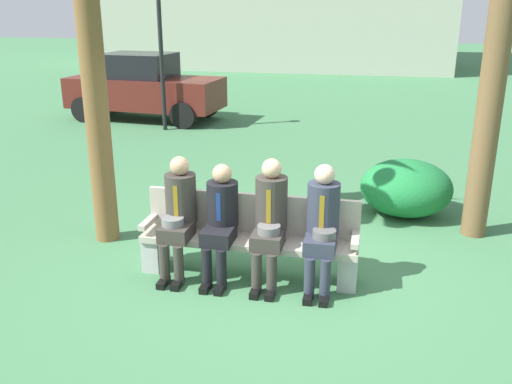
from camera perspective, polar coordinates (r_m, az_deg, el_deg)
name	(u,v)px	position (r m, az deg, el deg)	size (l,w,h in m)	color
ground_plane	(283,275)	(6.32, 2.76, -8.42)	(80.00, 80.00, 0.00)	#3F764B
park_bench	(250,237)	(6.16, -0.66, -4.63)	(2.37, 0.44, 0.90)	#B7AD9E
seated_man_leftmost	(178,211)	(6.14, -7.91, -1.93)	(0.34, 0.72, 1.32)	#38332D
seated_man_centerleft	(221,216)	(6.00, -3.64, -2.51)	(0.34, 0.72, 1.26)	black
seated_man_centerright	(270,217)	(5.88, 1.42, -2.52)	(0.34, 0.72, 1.36)	#38332D
seated_man_rightmost	(322,222)	(5.81, 6.76, -3.05)	(0.34, 0.72, 1.33)	#2D3342
shrub_near_bench	(406,188)	(8.18, 15.05, 0.41)	(1.28, 1.17, 0.80)	#1E7338
parked_car_near	(144,87)	(14.84, -11.35, 10.45)	(4.01, 1.97, 1.68)	#591E19
street_lamp	(160,35)	(13.36, -9.74, 15.47)	(0.24, 0.24, 3.56)	black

